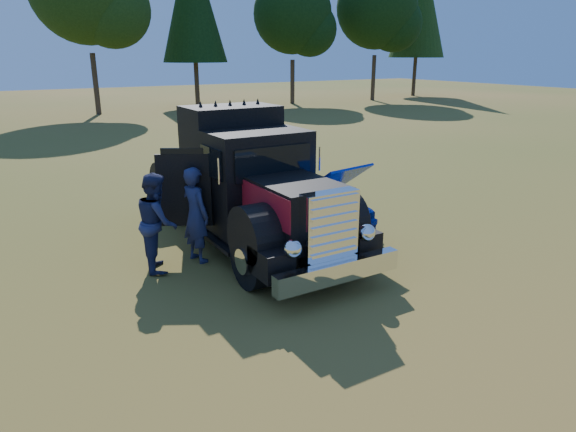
% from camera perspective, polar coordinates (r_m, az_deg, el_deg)
% --- Properties ---
extents(ground, '(120.00, 120.00, 0.00)m').
position_cam_1_polar(ground, '(9.85, -7.85, -7.28)').
color(ground, '#3F5218').
rests_on(ground, ground).
extents(diamond_t_truck, '(3.25, 7.16, 3.00)m').
position_cam_1_polar(diamond_t_truck, '(11.33, -4.33, 3.05)').
color(diamond_t_truck, black).
rests_on(diamond_t_truck, ground).
extents(hotrod_coupe, '(2.16, 4.25, 1.89)m').
position_cam_1_polar(hotrod_coupe, '(12.75, 1.98, 1.85)').
color(hotrod_coupe, '#090696').
rests_on(hotrod_coupe, ground).
extents(spectator_near, '(0.63, 0.81, 1.98)m').
position_cam_1_polar(spectator_near, '(10.58, -10.22, 0.13)').
color(spectator_near, '#21264E').
rests_on(spectator_near, ground).
extents(spectator_far, '(0.94, 1.10, 1.95)m').
position_cam_1_polar(spectator_far, '(10.34, -14.32, -0.64)').
color(spectator_far, '#1B2B40').
rests_on(spectator_far, ground).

